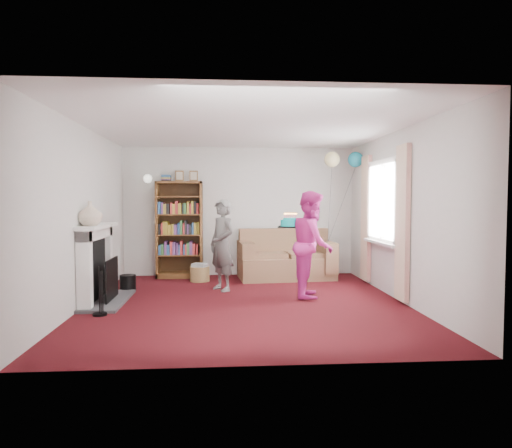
{
  "coord_description": "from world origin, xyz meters",
  "views": [
    {
      "loc": [
        -0.33,
        -6.46,
        1.47
      ],
      "look_at": [
        0.19,
        0.6,
        1.1
      ],
      "focal_mm": 32.0,
      "sensor_mm": 36.0,
      "label": 1
    }
  ],
  "objects": [
    {
      "name": "wall_sconce",
      "position": [
        -1.75,
        2.36,
        1.88
      ],
      "size": [
        0.16,
        0.23,
        0.16
      ],
      "color": "gold",
      "rests_on": "ground"
    },
    {
      "name": "mantel_vase",
      "position": [
        -2.12,
        -0.15,
        1.29
      ],
      "size": [
        0.39,
        0.39,
        0.33
      ],
      "primitive_type": "imported",
      "rotation": [
        0.0,
        0.0,
        0.25
      ],
      "color": "beige",
      "rests_on": "fireplace"
    },
    {
      "name": "balloons",
      "position": [
        1.9,
        1.83,
        2.22
      ],
      "size": [
        0.72,
        0.28,
        1.69
      ],
      "color": "#3F3F3F",
      "rests_on": "ground"
    },
    {
      "name": "wall_left",
      "position": [
        -2.26,
        0.0,
        1.25
      ],
      "size": [
        0.02,
        5.0,
        2.5
      ],
      "primitive_type": "cube",
      "color": "silver",
      "rests_on": "ground"
    },
    {
      "name": "wicker_basket",
      "position": [
        -0.75,
        1.8,
        0.15
      ],
      "size": [
        0.36,
        0.36,
        0.33
      ],
      "rotation": [
        0.0,
        0.0,
        -0.42
      ],
      "color": "#9A7548",
      "rests_on": "ground"
    },
    {
      "name": "wall_right",
      "position": [
        2.26,
        0.0,
        1.25
      ],
      "size": [
        0.02,
        5.0,
        2.5
      ],
      "primitive_type": "cube",
      "color": "silver",
      "rests_on": "ground"
    },
    {
      "name": "wall_back",
      "position": [
        0.0,
        2.51,
        1.25
      ],
      "size": [
        4.5,
        0.02,
        2.5
      ],
      "primitive_type": "cube",
      "color": "silver",
      "rests_on": "ground"
    },
    {
      "name": "ceiling",
      "position": [
        0.0,
        0.0,
        2.5
      ],
      "size": [
        4.5,
        5.0,
        0.01
      ],
      "primitive_type": "cube",
      "color": "white",
      "rests_on": "wall_back"
    },
    {
      "name": "person_striped",
      "position": [
        -0.34,
        0.93,
        0.74
      ],
      "size": [
        0.6,
        0.65,
        1.49
      ],
      "primitive_type": "imported",
      "rotation": [
        0.0,
        0.0,
        -0.98
      ],
      "color": "black",
      "rests_on": "ground"
    },
    {
      "name": "fireplace",
      "position": [
        -2.09,
        0.19,
        0.51
      ],
      "size": [
        0.55,
        1.8,
        1.12
      ],
      "color": "#3F3F42",
      "rests_on": "ground"
    },
    {
      "name": "sofa",
      "position": [
        0.85,
        2.07,
        0.34
      ],
      "size": [
        1.74,
        0.92,
        0.92
      ],
      "rotation": [
        0.0,
        0.0,
        0.08
      ],
      "color": "brown",
      "rests_on": "ground"
    },
    {
      "name": "birthday_cake",
      "position": [
        0.73,
        0.59,
        1.11
      ],
      "size": [
        0.37,
        0.37,
        0.22
      ],
      "rotation": [
        0.0,
        0.0,
        -0.21
      ],
      "color": "black",
      "rests_on": "ground"
    },
    {
      "name": "person_magenta",
      "position": [
        1.03,
        0.36,
        0.8
      ],
      "size": [
        0.76,
        0.89,
        1.61
      ],
      "primitive_type": "imported",
      "rotation": [
        0.0,
        0.0,
        1.36
      ],
      "color": "#C82886",
      "rests_on": "ground"
    },
    {
      "name": "window_bay",
      "position": [
        2.21,
        0.6,
        1.2
      ],
      "size": [
        0.14,
        2.02,
        2.2
      ],
      "color": "white",
      "rests_on": "ground"
    },
    {
      "name": "bookcase",
      "position": [
        -1.15,
        2.3,
        0.9
      ],
      "size": [
        0.86,
        0.42,
        2.03
      ],
      "color": "#472B14",
      "rests_on": "ground"
    },
    {
      "name": "ground",
      "position": [
        0.0,
        0.0,
        0.0
      ],
      "size": [
        5.0,
        5.0,
        0.0
      ],
      "primitive_type": "plane",
      "color": "#35070D",
      "rests_on": "ground"
    }
  ]
}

